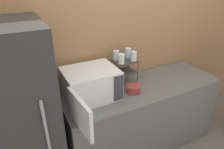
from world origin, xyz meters
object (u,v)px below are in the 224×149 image
Objects in this scene: dish_rack at (124,67)px; glass_front_right at (134,56)px; microwave at (90,85)px; refrigerator at (16,123)px; bowl at (134,89)px; glass_back_right at (128,53)px; glass_back_left at (116,55)px; glass_front_left at (121,59)px.

dish_rack is 2.60× the size of glass_front_right.
microwave is 0.75m from refrigerator.
refrigerator is at bearing -176.13° from microwave.
glass_back_right is at bearing 71.66° from bowl.
glass_back_left is (0.40, 0.19, 0.18)m from microwave.
glass_front_right is (0.08, -0.05, 0.13)m from dish_rack.
bowl is (-0.10, -0.30, -0.30)m from glass_back_right.
glass_front_left reaches higher than microwave.
glass_back_right is 0.12m from glass_front_right.
microwave reaches higher than bowl.
glass_front_left is at bearing -178.62° from glass_front_right.
glass_back_left is (-0.16, 0.11, 0.00)m from glass_front_right.
dish_rack is (0.47, 0.13, 0.05)m from microwave.
glass_back_right is (0.16, 0.12, 0.00)m from glass_front_left.
microwave is at bearing 3.87° from refrigerator.
glass_front_left is (-0.08, -0.06, 0.13)m from dish_rack.
glass_back_left is 0.43m from bowl.
microwave is 0.50m from dish_rack.
dish_rack is 1.85× the size of bowl.
glass_front_right reaches higher than bowl.
microwave is 0.48m from glass_back_left.
glass_front_left is 0.71× the size of bowl.
microwave is at bearing -169.56° from glass_front_left.
bowl is at bearing -2.75° from refrigerator.
glass_back_left is 0.71× the size of bowl.
refrigerator is at bearing -171.45° from dish_rack.
refrigerator reaches higher than glass_front_left.
glass_back_right is (0.56, 0.20, 0.18)m from microwave.
glass_front_right reaches higher than dish_rack.
refrigerator is at bearing -174.39° from glass_front_right.
microwave is 7.71× the size of glass_front_right.
microwave is 5.48× the size of bowl.
glass_back_left is at bearing 25.72° from microwave.
glass_back_left is 0.06× the size of refrigerator.
dish_rack is at bearing 85.33° from bowl.
glass_back_right is 0.06× the size of refrigerator.
dish_rack is 0.17m from glass_front_left.
glass_back_left is 1.21m from refrigerator.
glass_back_right reaches higher than microwave.
glass_front_right is (0.00, -0.12, 0.00)m from glass_back_right.
refrigerator reaches higher than glass_back_left.
microwave is 0.48× the size of refrigerator.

